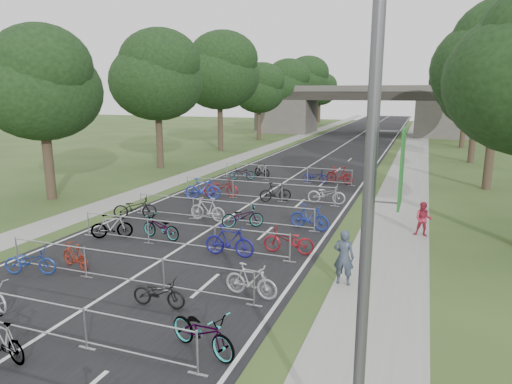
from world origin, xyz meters
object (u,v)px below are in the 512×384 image
Objects in this scene: lamppost at (369,229)px; pedestrian_a at (344,257)px; overpass_bridge at (362,110)px; pedestrian_b at (423,219)px.

pedestrian_a is (-1.53, 7.69, -3.35)m from lamppost.
overpass_bridge is 55.79m from pedestrian_a.
lamppost is at bearing -88.23° from pedestrian_b.
pedestrian_a is at bearing 101.25° from lamppost.
lamppost reaches higher than pedestrian_a.
overpass_bridge reaches higher than pedestrian_b.
overpass_bridge is 63.55m from lamppost.
pedestrian_b is (0.87, 14.03, -3.52)m from lamppost.
overpass_bridge is 49.91m from pedestrian_b.
lamppost is 5.38× the size of pedestrian_b.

